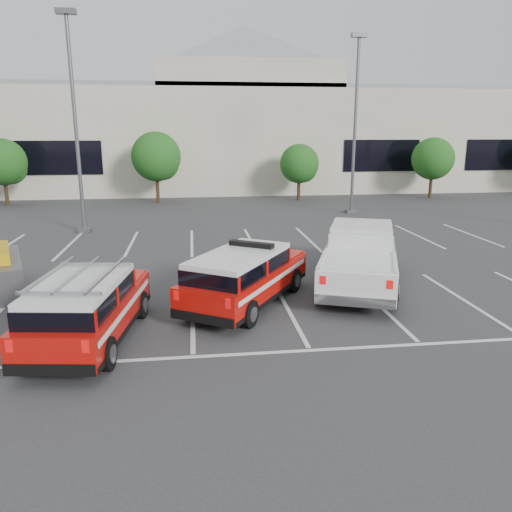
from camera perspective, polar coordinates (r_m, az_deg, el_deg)
The scene contains 12 objects.
ground at distance 14.43m, azimuth 3.58°, elevation -5.97°, with size 120.00×120.00×0.00m, color #313133.
stall_markings at distance 18.65m, azimuth 1.01°, elevation -1.20°, with size 23.00×15.00×0.01m, color silver.
convention_building at distance 45.23m, azimuth -3.85°, elevation 13.93°, with size 60.00×16.99×13.20m.
tree_left at distance 37.48m, azimuth -26.81°, elevation 9.41°, with size 3.07×3.07×4.42m.
tree_mid_left at distance 35.46m, azimuth -11.19°, elevation 10.89°, with size 3.37×3.37×4.85m.
tree_mid_right at distance 36.24m, azimuth 5.09°, elevation 10.32°, with size 2.77×2.77×3.99m.
tree_right at distance 39.57m, azimuth 19.64°, elevation 10.28°, with size 3.07×3.07×4.42m.
light_pole_left at distance 25.86m, azimuth -19.93°, elevation 13.91°, with size 0.90×0.60×10.24m.
light_pole_mid at distance 30.81m, azimuth 11.25°, elevation 14.41°, with size 0.90×0.60×10.24m.
fire_chief_suv at distance 14.49m, azimuth -1.24°, elevation -2.80°, with size 4.28×5.29×1.79m.
white_pickup at distance 16.68m, azimuth 11.77°, elevation -0.65°, with size 4.28×6.69×1.94m.
ladder_suv at distance 12.59m, azimuth -18.68°, elevation -6.21°, with size 2.49×4.94×1.86m.
Camera 1 is at (-2.59, -13.28, 4.99)m, focal length 35.00 mm.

